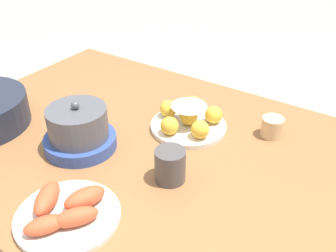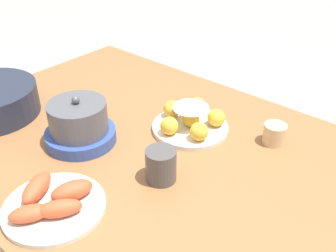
{
  "view_description": "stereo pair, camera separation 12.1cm",
  "coord_description": "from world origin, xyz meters",
  "px_view_note": "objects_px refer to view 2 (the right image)",
  "views": [
    {
      "loc": [
        -0.6,
        0.77,
        1.43
      ],
      "look_at": [
        -0.03,
        -0.08,
        0.78
      ],
      "focal_mm": 42.0,
      "sensor_mm": 36.0,
      "label": 1
    },
    {
      "loc": [
        -0.7,
        0.7,
        1.43
      ],
      "look_at": [
        -0.03,
        -0.08,
        0.78
      ],
      "focal_mm": 42.0,
      "sensor_mm": 36.0,
      "label": 2
    }
  ],
  "objects_px": {
    "dining_table": "(146,167)",
    "warming_pot": "(79,125)",
    "seafood_platter": "(53,203)",
    "cup_far": "(161,165)",
    "cake_plate": "(190,121)",
    "cup_near": "(274,134)"
  },
  "relations": [
    {
      "from": "cup_near",
      "to": "warming_pot",
      "type": "xyz_separation_m",
      "value": [
        0.45,
        0.38,
        0.03
      ]
    },
    {
      "from": "seafood_platter",
      "to": "cup_far",
      "type": "xyz_separation_m",
      "value": [
        -0.12,
        -0.26,
        0.03
      ]
    },
    {
      "from": "cup_near",
      "to": "warming_pot",
      "type": "relative_size",
      "value": 0.32
    },
    {
      "from": "seafood_platter",
      "to": "cup_near",
      "type": "height_order",
      "value": "cup_near"
    },
    {
      "from": "cup_near",
      "to": "cup_far",
      "type": "distance_m",
      "value": 0.38
    },
    {
      "from": "warming_pot",
      "to": "seafood_platter",
      "type": "bearing_deg",
      "value": 128.07
    },
    {
      "from": "dining_table",
      "to": "cake_plate",
      "type": "relative_size",
      "value": 5.77
    },
    {
      "from": "cake_plate",
      "to": "seafood_platter",
      "type": "distance_m",
      "value": 0.51
    },
    {
      "from": "dining_table",
      "to": "cake_plate",
      "type": "distance_m",
      "value": 0.21
    },
    {
      "from": "cup_near",
      "to": "cup_far",
      "type": "height_order",
      "value": "cup_far"
    },
    {
      "from": "dining_table",
      "to": "cup_far",
      "type": "bearing_deg",
      "value": 148.52
    },
    {
      "from": "cake_plate",
      "to": "warming_pot",
      "type": "bearing_deg",
      "value": 51.67
    },
    {
      "from": "dining_table",
      "to": "seafood_platter",
      "type": "bearing_deg",
      "value": 93.63
    },
    {
      "from": "seafood_platter",
      "to": "cup_far",
      "type": "relative_size",
      "value": 2.71
    },
    {
      "from": "seafood_platter",
      "to": "cup_far",
      "type": "distance_m",
      "value": 0.29
    },
    {
      "from": "cake_plate",
      "to": "cup_near",
      "type": "relative_size",
      "value": 3.54
    },
    {
      "from": "seafood_platter",
      "to": "warming_pot",
      "type": "height_order",
      "value": "warming_pot"
    },
    {
      "from": "warming_pot",
      "to": "cup_far",
      "type": "bearing_deg",
      "value": -175.12
    },
    {
      "from": "cup_far",
      "to": "cake_plate",
      "type": "bearing_deg",
      "value": -69.57
    },
    {
      "from": "cup_near",
      "to": "seafood_platter",
      "type": "bearing_deg",
      "value": 66.06
    },
    {
      "from": "seafood_platter",
      "to": "warming_pot",
      "type": "xyz_separation_m",
      "value": [
        0.18,
        -0.23,
        0.04
      ]
    },
    {
      "from": "dining_table",
      "to": "warming_pot",
      "type": "bearing_deg",
      "value": 35.95
    }
  ]
}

